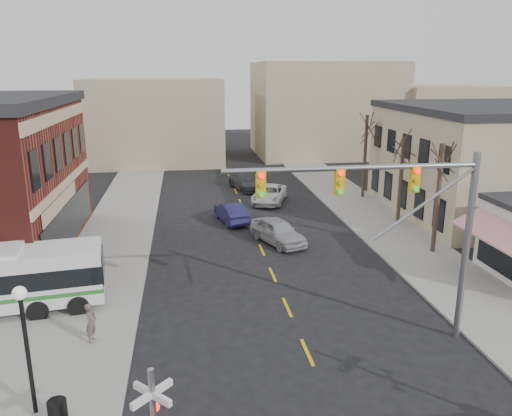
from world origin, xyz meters
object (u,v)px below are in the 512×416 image
(street_lamp, at_px, (24,325))
(pedestrian_near, at_px, (91,323))
(car_c, at_px, (269,194))
(pedestrian_far, at_px, (55,285))
(trash_bin, at_px, (58,413))
(car_b, at_px, (231,212))
(traffic_signal_mast, at_px, (405,211))
(car_a, at_px, (278,231))
(car_d, at_px, (246,181))

(street_lamp, xyz_separation_m, pedestrian_near, (1.11, 4.37, -2.36))
(car_c, relative_size, pedestrian_far, 3.05)
(pedestrian_near, height_order, pedestrian_far, pedestrian_far)
(trash_bin, bearing_deg, pedestrian_near, 87.82)
(car_b, bearing_deg, pedestrian_near, 53.31)
(trash_bin, relative_size, car_b, 0.20)
(street_lamp, distance_m, car_c, 28.90)
(traffic_signal_mast, distance_m, car_c, 23.86)
(pedestrian_far, bearing_deg, traffic_signal_mast, -76.84)
(car_a, xyz_separation_m, car_d, (-0.21, 15.60, -0.06))
(car_d, height_order, pedestrian_far, pedestrian_far)
(pedestrian_near, bearing_deg, car_d, -4.81)
(traffic_signal_mast, distance_m, car_d, 29.06)
(street_lamp, height_order, car_d, street_lamp)
(traffic_signal_mast, bearing_deg, pedestrian_near, 172.58)
(street_lamp, xyz_separation_m, car_b, (8.50, 20.82, -2.59))
(car_d, bearing_deg, car_c, -89.43)
(street_lamp, distance_m, car_d, 33.16)
(trash_bin, bearing_deg, car_c, 66.95)
(street_lamp, bearing_deg, traffic_signal_mast, 11.29)
(car_a, distance_m, pedestrian_far, 14.27)
(car_c, bearing_deg, car_a, -76.86)
(street_lamp, height_order, car_b, street_lamp)
(pedestrian_near, relative_size, pedestrian_far, 0.98)
(pedestrian_far, bearing_deg, car_c, -3.53)
(street_lamp, distance_m, trash_bin, 3.01)
(car_a, height_order, pedestrian_near, pedestrian_near)
(trash_bin, relative_size, pedestrian_far, 0.51)
(car_b, relative_size, car_c, 0.84)
(street_lamp, bearing_deg, pedestrian_near, 75.80)
(car_b, relative_size, pedestrian_near, 2.63)
(trash_bin, relative_size, car_a, 0.19)
(car_a, bearing_deg, pedestrian_far, -172.74)
(street_lamp, distance_m, pedestrian_far, 8.88)
(trash_bin, xyz_separation_m, car_a, (10.18, 16.38, 0.25))
(traffic_signal_mast, relative_size, car_b, 2.26)
(street_lamp, bearing_deg, car_c, 64.69)
(pedestrian_far, bearing_deg, car_a, -25.76)
(traffic_signal_mast, xyz_separation_m, car_a, (-2.60, 12.89, -4.94))
(traffic_signal_mast, distance_m, car_a, 14.04)
(street_lamp, relative_size, car_a, 0.95)
(trash_bin, height_order, car_a, car_a)
(car_d, bearing_deg, pedestrian_far, -132.83)
(street_lamp, xyz_separation_m, pedestrian_far, (-1.26, 8.47, -2.34))
(car_c, distance_m, pedestrian_far, 22.18)
(street_lamp, relative_size, car_c, 0.85)
(car_c, bearing_deg, car_d, 125.12)
(street_lamp, relative_size, pedestrian_far, 2.60)
(traffic_signal_mast, distance_m, street_lamp, 14.16)
(car_c, distance_m, car_d, 5.39)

